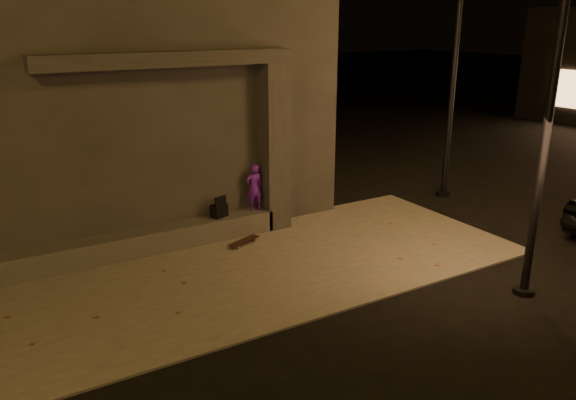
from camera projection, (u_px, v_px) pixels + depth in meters
ground at (297, 319)px, 8.81m from camera, size 120.00×120.00×0.00m
sidewalk at (241, 271)px, 10.44m from camera, size 11.00×4.40×0.04m
building at (113, 105)px, 12.85m from camera, size 9.00×5.10×5.22m
ledge at (133, 243)px, 11.08m from camera, size 6.00×0.55×0.45m
column at (274, 147)px, 12.14m from camera, size 0.55×0.55×3.60m
canopy at (170, 59)px, 10.52m from camera, size 5.00×0.70×0.28m
skateboarder at (254, 188)px, 12.16m from camera, size 0.40×0.28×1.04m
backpack at (219, 209)px, 11.86m from camera, size 0.39×0.32×0.47m
skateboard at (244, 241)px, 11.61m from camera, size 0.78×0.46×0.08m
street_lamp_0 at (557, 55)px, 8.41m from camera, size 0.36×0.36×6.99m
street_lamp_2 at (458, 30)px, 13.68m from camera, size 0.36×0.36×7.48m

